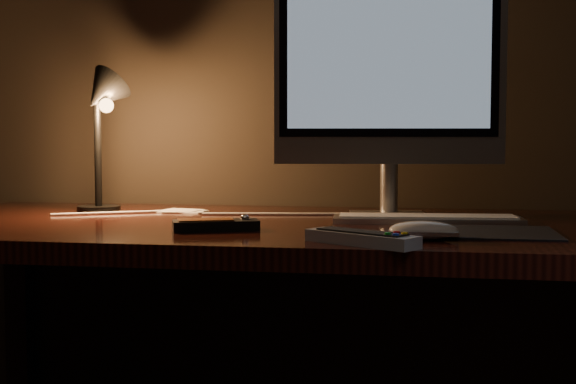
% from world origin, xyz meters
% --- Properties ---
extents(desk, '(1.60, 0.75, 0.75)m').
position_xyz_m(desk, '(0.00, 1.93, 0.62)').
color(desk, black).
rests_on(desk, ground).
extents(monitor, '(0.50, 0.17, 0.53)m').
position_xyz_m(monitor, '(0.23, 2.01, 1.06)').
color(monitor, silver).
rests_on(monitor, desk).
extents(keyboard, '(0.40, 0.14, 0.01)m').
position_xyz_m(keyboard, '(0.31, 1.91, 0.76)').
color(keyboard, silver).
rests_on(keyboard, desk).
extents(mousepad, '(0.27, 0.22, 0.00)m').
position_xyz_m(mousepad, '(0.41, 1.74, 0.75)').
color(mousepad, black).
rests_on(mousepad, desk).
extents(mouse, '(0.12, 0.06, 0.02)m').
position_xyz_m(mouse, '(0.31, 1.62, 0.76)').
color(mouse, white).
rests_on(mouse, desk).
extents(media_remote, '(0.17, 0.11, 0.03)m').
position_xyz_m(media_remote, '(-0.08, 1.69, 0.76)').
color(media_remote, black).
rests_on(media_remote, desk).
extents(tv_remote, '(0.20, 0.15, 0.03)m').
position_xyz_m(tv_remote, '(0.21, 1.54, 0.76)').
color(tv_remote, '#989A9D').
rests_on(tv_remote, desk).
extents(papers, '(0.11, 0.08, 0.01)m').
position_xyz_m(papers, '(-0.25, 2.03, 0.75)').
color(papers, white).
rests_on(papers, desk).
extents(desk_lamp, '(0.16, 0.18, 0.34)m').
position_xyz_m(desk_lamp, '(-0.42, 1.97, 0.98)').
color(desk_lamp, black).
rests_on(desk_lamp, desk).
extents(cable, '(0.62, 0.20, 0.01)m').
position_xyz_m(cable, '(-0.20, 1.97, 0.75)').
color(cable, white).
rests_on(cable, desk).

